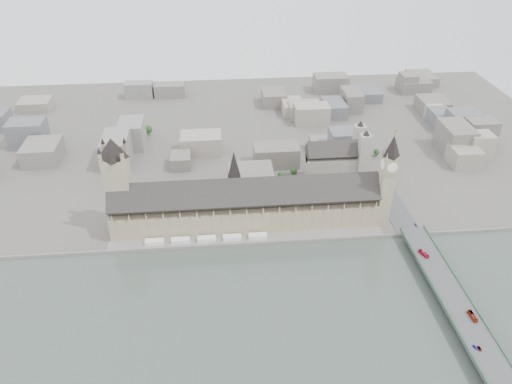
{
  "coord_description": "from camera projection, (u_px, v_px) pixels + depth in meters",
  "views": [
    {
      "loc": [
        -27.0,
        -393.36,
        302.71
      ],
      "look_at": [
        10.87,
        20.5,
        37.68
      ],
      "focal_mm": 35.0,
      "sensor_mm": 36.0,
      "label": 1
    }
  ],
  "objects": [
    {
      "name": "victoria_tower",
      "position": [
        118.0,
        180.0,
        477.89
      ],
      "size": [
        30.0,
        30.0,
        100.0
      ],
      "color": "tan",
      "rests_on": "ground"
    },
    {
      "name": "river_terrace",
      "position": [
        248.0,
        239.0,
        488.28
      ],
      "size": [
        270.0,
        15.0,
        2.0
      ],
      "primitive_type": "cube",
      "color": "slate",
      "rests_on": "ground"
    },
    {
      "name": "westminster_bridge",
      "position": [
        441.0,
        282.0,
        431.34
      ],
      "size": [
        25.0,
        325.0,
        10.25
      ],
      "primitive_type": "cube",
      "color": "#474749",
      "rests_on": "ground"
    },
    {
      "name": "city_skyline_inland",
      "position": [
        233.0,
        117.0,
        690.61
      ],
      "size": [
        720.0,
        360.0,
        38.0
      ],
      "primitive_type": null,
      "color": "gray",
      "rests_on": "ground"
    },
    {
      "name": "embankment_wall",
      "position": [
        248.0,
        244.0,
        481.72
      ],
      "size": [
        600.0,
        1.5,
        3.0
      ],
      "primitive_type": "cube",
      "color": "slate",
      "rests_on": "ground"
    },
    {
      "name": "car_grey",
      "position": [
        480.0,
        349.0,
        363.47
      ],
      "size": [
        2.25,
        4.67,
        1.28
      ],
      "primitive_type": "imported",
      "rotation": [
        0.0,
        0.0,
        -0.03
      ],
      "color": "gray",
      "rests_on": "westminster_bridge"
    },
    {
      "name": "red_bus_south",
      "position": [
        473.0,
        316.0,
        388.91
      ],
      "size": [
        3.34,
        12.11,
        3.34
      ],
      "primitive_type": "imported",
      "rotation": [
        0.0,
        0.0,
        0.04
      ],
      "color": "#AA2D15",
      "rests_on": "westminster_bridge"
    },
    {
      "name": "palace_of_westminster",
      "position": [
        245.0,
        206.0,
        499.45
      ],
      "size": [
        265.0,
        40.73,
        55.44
      ],
      "color": "tan",
      "rests_on": "ground"
    },
    {
      "name": "park_trees",
      "position": [
        234.0,
        197.0,
        540.69
      ],
      "size": [
        110.0,
        30.0,
        15.0
      ],
      "primitive_type": null,
      "color": "#1F4217",
      "rests_on": "ground"
    },
    {
      "name": "westminster_abbey",
      "position": [
        337.0,
        162.0,
        569.92
      ],
      "size": [
        68.0,
        36.0,
        64.0
      ],
      "color": "#9D998D",
      "rests_on": "ground"
    },
    {
      "name": "terrace_tents",
      "position": [
        206.0,
        239.0,
        484.01
      ],
      "size": [
        118.0,
        7.0,
        4.0
      ],
      "color": "white",
      "rests_on": "river_terrace"
    },
    {
      "name": "car_approach",
      "position": [
        416.0,
        225.0,
        491.11
      ],
      "size": [
        2.5,
        5.4,
        1.53
      ],
      "primitive_type": "imported",
      "rotation": [
        0.0,
        0.0,
        0.07
      ],
      "color": "gray",
      "rests_on": "westminster_bridge"
    },
    {
      "name": "ground",
      "position": [
        247.0,
        236.0,
        495.12
      ],
      "size": [
        900.0,
        900.0,
        0.0
      ],
      "primitive_type": "plane",
      "color": "#595651",
      "rests_on": "ground"
    },
    {
      "name": "car_blue",
      "position": [
        475.0,
        347.0,
        364.36
      ],
      "size": [
        3.03,
        4.72,
        1.5
      ],
      "primitive_type": "imported",
      "rotation": [
        0.0,
        0.0,
        0.31
      ],
      "color": "#1C2CB7",
      "rests_on": "westminster_bridge"
    },
    {
      "name": "bridge_parapets",
      "position": [
        465.0,
        315.0,
        390.91
      ],
      "size": [
        25.0,
        235.0,
        1.15
      ],
      "primitive_type": null,
      "color": "#325A40",
      "rests_on": "westminster_bridge"
    },
    {
      "name": "central_tower",
      "position": [
        234.0,
        173.0,
        485.04
      ],
      "size": [
        13.0,
        13.0,
        48.0
      ],
      "color": "gray",
      "rests_on": "ground"
    },
    {
      "name": "red_bus_north",
      "position": [
        424.0,
        254.0,
        453.0
      ],
      "size": [
        6.73,
        11.81,
        3.24
      ],
      "primitive_type": "imported",
      "rotation": [
        0.0,
        0.0,
        0.37
      ],
      "color": "red",
      "rests_on": "westminster_bridge"
    },
    {
      "name": "elizabeth_tower",
      "position": [
        388.0,
        175.0,
        481.2
      ],
      "size": [
        17.0,
        17.0,
        107.5
      ],
      "color": "tan",
      "rests_on": "ground"
    },
    {
      "name": "river_thames",
      "position": [
        264.0,
        376.0,
        356.58
      ],
      "size": [
        600.0,
        600.0,
        0.0
      ],
      "primitive_type": "plane",
      "color": "#414D45",
      "rests_on": "ground"
    }
  ]
}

